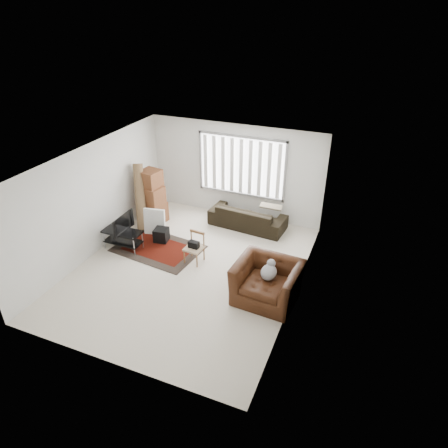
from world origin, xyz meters
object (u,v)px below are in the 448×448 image
(armchair, at_px, (267,279))
(tv_stand, at_px, (123,236))
(side_chair, at_px, (194,246))
(sofa, at_px, (248,214))
(moving_boxes, at_px, (153,199))

(armchair, bearing_deg, tv_stand, 176.40)
(side_chair, xyz_separation_m, armchair, (2.01, -0.67, 0.07))
(sofa, bearing_deg, moving_boxes, 20.37)
(moving_boxes, distance_m, side_chair, 2.39)
(side_chair, distance_m, armchair, 2.12)
(sofa, distance_m, side_chair, 2.18)
(tv_stand, xyz_separation_m, moving_boxes, (-0.01, 1.52, 0.36))
(moving_boxes, bearing_deg, armchair, -27.28)
(side_chair, bearing_deg, sofa, 77.88)
(sofa, bearing_deg, armchair, 121.45)
(tv_stand, bearing_deg, armchair, -7.45)
(moving_boxes, height_order, armchair, moving_boxes)
(sofa, relative_size, side_chair, 2.77)
(side_chair, bearing_deg, moving_boxes, 149.15)
(tv_stand, height_order, moving_boxes, moving_boxes)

